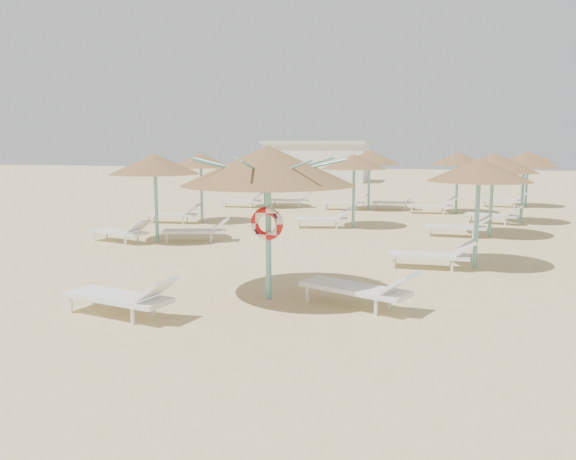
# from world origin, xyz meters

# --- Properties ---
(ground) EXTENTS (120.00, 120.00, 0.00)m
(ground) POSITION_xyz_m (0.00, 0.00, 0.00)
(ground) COLOR #DAC384
(ground) RESTS_ON ground
(main_palapa) EXTENTS (3.30, 3.30, 2.96)m
(main_palapa) POSITION_xyz_m (0.29, 0.38, 2.58)
(main_palapa) COLOR #67B4A7
(main_palapa) RESTS_ON ground
(lounger_main_a) EXTENTS (2.26, 1.10, 0.79)m
(lounger_main_a) POSITION_xyz_m (-1.81, -1.38, 0.38)
(lounger_main_a) COLOR white
(lounger_main_a) RESTS_ON ground
(lounger_main_b) EXTENTS (2.30, 1.45, 0.80)m
(lounger_main_b) POSITION_xyz_m (2.11, 0.22, 0.38)
(lounger_main_b) COLOR white
(lounger_main_b) RESTS_ON ground
(palapa_field) EXTENTS (18.71, 17.24, 2.71)m
(palapa_field) POSITION_xyz_m (2.49, 11.31, 2.30)
(palapa_field) COLOR #67B4A7
(palapa_field) RESTS_ON ground
(service_hut) EXTENTS (8.40, 4.40, 3.25)m
(service_hut) POSITION_xyz_m (-6.00, 35.00, 1.64)
(service_hut) COLOR silver
(service_hut) RESTS_ON ground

